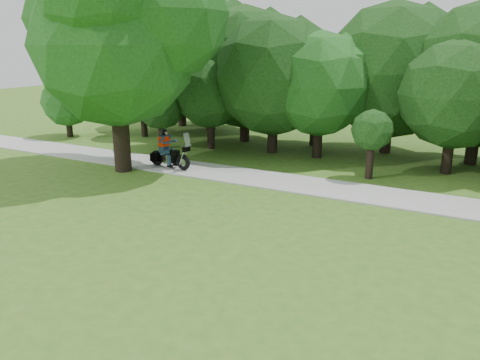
% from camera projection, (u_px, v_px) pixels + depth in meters
% --- Properties ---
extents(ground, '(100.00, 100.00, 0.00)m').
position_uv_depth(ground, '(308.00, 311.00, 9.12)').
color(ground, '#38611B').
rests_on(ground, ground).
extents(walkway, '(60.00, 2.20, 0.06)m').
position_uv_depth(walkway, '(390.00, 197.00, 15.88)').
color(walkway, '#A6A6A0').
rests_on(walkway, ground).
extents(tree_line, '(40.44, 12.00, 7.81)m').
position_uv_depth(tree_line, '(458.00, 77.00, 19.85)').
color(tree_line, black).
rests_on(tree_line, ground).
extents(big_tree_west, '(8.64, 6.56, 9.96)m').
position_uv_depth(big_tree_west, '(119.00, 25.00, 18.13)').
color(big_tree_west, black).
rests_on(big_tree_west, ground).
extents(touring_motorcycle, '(2.13, 0.71, 1.62)m').
position_uv_depth(touring_motorcycle, '(167.00, 154.00, 19.52)').
color(touring_motorcycle, black).
rests_on(touring_motorcycle, walkway).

